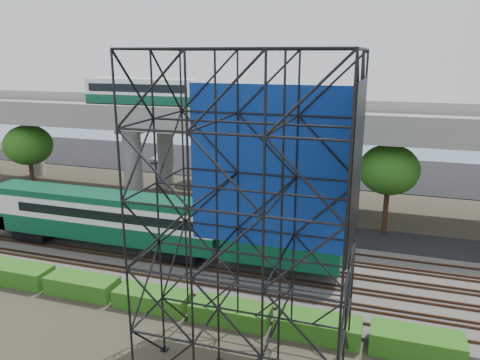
% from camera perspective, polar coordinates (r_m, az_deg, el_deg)
% --- Properties ---
extents(ground, '(140.00, 140.00, 0.00)m').
position_cam_1_polar(ground, '(33.62, -8.57, -11.18)').
color(ground, '#474233').
rests_on(ground, ground).
extents(ballast_bed, '(90.00, 12.00, 0.20)m').
position_cam_1_polar(ballast_bed, '(35.20, -7.11, -9.69)').
color(ballast_bed, slate).
rests_on(ballast_bed, ground).
extents(service_road, '(90.00, 5.00, 0.08)m').
position_cam_1_polar(service_road, '(42.45, -2.25, -5.22)').
color(service_road, black).
rests_on(service_road, ground).
extents(parking_lot, '(90.00, 18.00, 0.08)m').
position_cam_1_polar(parking_lot, '(64.08, 5.03, 1.78)').
color(parking_lot, black).
rests_on(parking_lot, ground).
extents(harbor_water, '(140.00, 40.00, 0.03)m').
position_cam_1_polar(harbor_water, '(85.24, 8.42, 5.01)').
color(harbor_water, slate).
rests_on(harbor_water, ground).
extents(rail_tracks, '(90.00, 9.52, 0.16)m').
position_cam_1_polar(rail_tracks, '(35.12, -7.12, -9.42)').
color(rail_tracks, '#472D1E').
rests_on(rail_tracks, ballast_bed).
extents(commuter_train, '(29.30, 3.06, 4.30)m').
position_cam_1_polar(commuter_train, '(36.11, -13.54, -4.59)').
color(commuter_train, black).
rests_on(commuter_train, rail_tracks).
extents(overpass, '(80.00, 12.00, 12.40)m').
position_cam_1_polar(overpass, '(45.71, -0.86, 6.85)').
color(overpass, '#9E9B93').
rests_on(overpass, ground).
extents(scaffold_tower, '(9.36, 6.36, 15.00)m').
position_cam_1_polar(scaffold_tower, '(20.98, 1.08, -5.35)').
color(scaffold_tower, black).
rests_on(scaffold_tower, ground).
extents(hedge_strip, '(34.60, 1.80, 1.20)m').
position_cam_1_polar(hedge_strip, '(29.59, -10.61, -13.95)').
color(hedge_strip, '#285D15').
rests_on(hedge_strip, ground).
extents(trees, '(40.94, 16.94, 7.69)m').
position_cam_1_polar(trees, '(47.70, -5.23, 3.92)').
color(trees, '#382314').
rests_on(trees, ground).
extents(suv, '(5.83, 3.62, 1.50)m').
position_cam_1_polar(suv, '(45.86, -14.65, -3.11)').
color(suv, black).
rests_on(suv, service_road).
extents(parked_cars, '(34.19, 9.69, 1.32)m').
position_cam_1_polar(parked_cars, '(63.51, 4.67, 2.26)').
color(parked_cars, silver).
rests_on(parked_cars, parking_lot).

